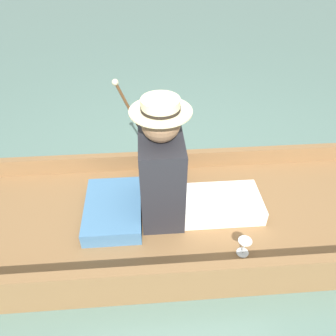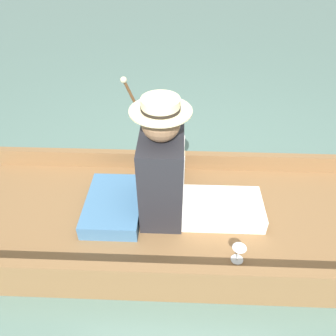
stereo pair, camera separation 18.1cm
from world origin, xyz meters
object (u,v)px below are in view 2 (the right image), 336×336
teddy_bear (168,154)px  wine_glass (239,251)px  walking_cane (144,121)px  seated_person (175,177)px

teddy_bear → wine_glass: 0.89m
teddy_bear → wine_glass: size_ratio=3.96×
teddy_bear → walking_cane: bearing=-105.0°
walking_cane → wine_glass: bearing=37.2°
teddy_bear → walking_cane: size_ratio=0.58×
seated_person → teddy_bear: size_ratio=1.87×
seated_person → walking_cane: size_ratio=1.09×
teddy_bear → walking_cane: (-0.05, -0.17, 0.25)m
seated_person → teddy_bear: 0.41m
walking_cane → teddy_bear: bearing=75.0°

